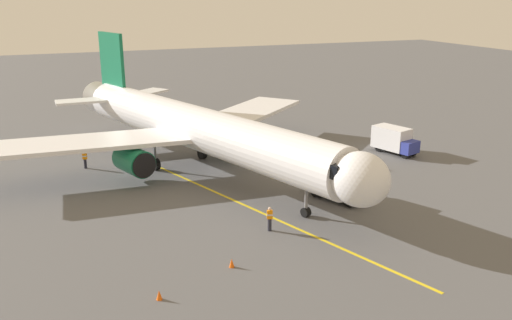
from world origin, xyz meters
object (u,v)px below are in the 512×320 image
object	(u,v)px
safety_cone_nose_left	(159,295)
safety_cone_nose_right	(232,263)
airplane	(195,128)
ground_crew_marshaller	(270,219)
box_truck_near_nose	(395,140)
box_truck_starboard_side	(336,182)
ground_crew_loader	(85,159)
ground_crew_wing_walker	(327,181)

from	to	relation	value
safety_cone_nose_left	safety_cone_nose_right	xyz separation A→B (m)	(-4.73, -1.90, 0.00)
airplane	ground_crew_marshaller	bearing A→B (deg)	94.45
box_truck_near_nose	box_truck_starboard_side	distance (m)	14.85
ground_crew_loader	box_truck_starboard_side	size ratio (longest dim) A/B	0.34
airplane	ground_crew_loader	distance (m)	10.80
ground_crew_marshaller	box_truck_starboard_side	size ratio (longest dim) A/B	0.34
box_truck_near_nose	safety_cone_nose_left	size ratio (longest dim) A/B	9.04
box_truck_near_nose	ground_crew_marshaller	bearing A→B (deg)	33.14
ground_crew_loader	box_truck_starboard_side	distance (m)	23.28
airplane	safety_cone_nose_right	distance (m)	18.76
safety_cone_nose_left	ground_crew_wing_walker	bearing A→B (deg)	-145.88
box_truck_starboard_side	airplane	bearing A→B (deg)	-52.79
ground_crew_loader	safety_cone_nose_right	size ratio (longest dim) A/B	3.11
box_truck_near_nose	box_truck_starboard_side	world-z (taller)	same
safety_cone_nose_left	safety_cone_nose_right	bearing A→B (deg)	-158.08
ground_crew_loader	box_truck_starboard_side	world-z (taller)	box_truck_starboard_side
ground_crew_wing_walker	ground_crew_loader	size ratio (longest dim) A/B	1.00
ground_crew_marshaller	ground_crew_wing_walker	size ratio (longest dim) A/B	1.00
box_truck_starboard_side	safety_cone_nose_right	world-z (taller)	box_truck_starboard_side
box_truck_near_nose	box_truck_starboard_side	bearing A→B (deg)	36.85
airplane	ground_crew_marshaller	xyz separation A→B (m)	(-1.11, 14.26, -3.12)
ground_crew_wing_walker	box_truck_near_nose	bearing A→B (deg)	-148.20
ground_crew_marshaller	safety_cone_nose_right	world-z (taller)	ground_crew_marshaller
box_truck_starboard_side	safety_cone_nose_left	world-z (taller)	box_truck_starboard_side
ground_crew_wing_walker	safety_cone_nose_right	bearing A→B (deg)	38.37
ground_crew_loader	safety_cone_nose_left	size ratio (longest dim) A/B	3.11
ground_crew_marshaller	safety_cone_nose_left	bearing A→B (deg)	33.22
ground_crew_loader	ground_crew_wing_walker	bearing A→B (deg)	142.13
ground_crew_wing_walker	ground_crew_loader	bearing A→B (deg)	-37.87
airplane	ground_crew_marshaller	size ratio (longest dim) A/B	22.90
airplane	ground_crew_loader	bearing A→B (deg)	-26.46
box_truck_starboard_side	safety_cone_nose_right	bearing A→B (deg)	33.32
box_truck_starboard_side	ground_crew_wing_walker	bearing A→B (deg)	-97.11
ground_crew_loader	box_truck_near_nose	distance (m)	30.04
airplane	safety_cone_nose_left	world-z (taller)	airplane
ground_crew_loader	box_truck_near_nose	size ratio (longest dim) A/B	0.34
airplane	box_truck_starboard_side	xyz separation A→B (m)	(-8.19, 10.79, -2.62)
ground_crew_marshaller	safety_cone_nose_left	world-z (taller)	ground_crew_marshaller
ground_crew_wing_walker	safety_cone_nose_left	distance (m)	19.48
airplane	ground_crew_marshaller	world-z (taller)	airplane
ground_crew_loader	box_truck_near_nose	bearing A→B (deg)	167.52
ground_crew_wing_walker	ground_crew_loader	xyz separation A→B (m)	(17.66, -13.73, 0.00)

